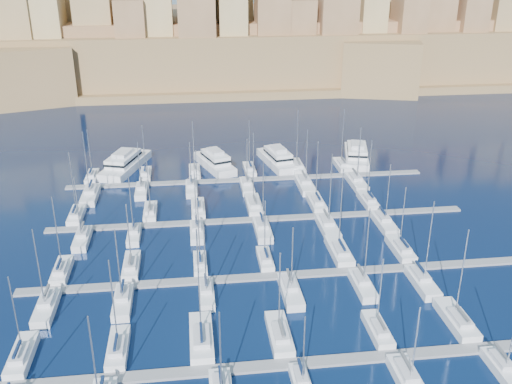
{
  "coord_description": "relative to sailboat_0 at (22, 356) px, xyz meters",
  "views": [
    {
      "loc": [
        -13.61,
        -92.74,
        49.61
      ],
      "look_at": [
        -1.37,
        6.0,
        7.89
      ],
      "focal_mm": 40.0,
      "sensor_mm": 36.0,
      "label": 1
    }
  ],
  "objects": [
    {
      "name": "sailboat_38",
      "position": [
        24.27,
        65.9,
        0.01
      ],
      "size": [
        2.62,
        8.73,
        13.58
      ],
      "color": "white",
      "rests_on": "ground"
    },
    {
      "name": "sailboat_31",
      "position": [
        12.12,
        33.84,
        -0.0
      ],
      "size": [
        2.35,
        7.82,
        13.1
      ],
      "color": "white",
      "rests_on": "ground"
    },
    {
      "name": "sailboat_35",
      "position": [
        60.6,
        33.0,
        0.01
      ],
      "size": [
        2.86,
        9.52,
        13.47
      ],
      "color": "white",
      "rests_on": "ground"
    },
    {
      "name": "pontoon_mid_far",
      "position": [
        36.76,
        38.65,
        -0.53
      ],
      "size": [
        84.0,
        2.0,
        0.4
      ],
      "primitive_type": "cube",
      "color": "slate",
      "rests_on": "ground"
    },
    {
      "name": "motor_yacht_b",
      "position": [
        29.45,
        70.19,
        1.0
      ],
      "size": [
        10.24,
        17.43,
        5.25
      ],
      "color": "white",
      "rests_on": "ground"
    },
    {
      "name": "sailboat_44",
      "position": [
        23.32,
        55.48,
        -0.01
      ],
      "size": [
        2.56,
        8.54,
        12.06
      ],
      "color": "white",
      "rests_on": "ground"
    },
    {
      "name": "sailboat_39",
      "position": [
        37.68,
        65.84,
        0.0
      ],
      "size": [
        2.58,
        8.6,
        13.29
      ],
      "color": "white",
      "rests_on": "ground"
    },
    {
      "name": "sailboat_2",
      "position": [
        23.61,
        0.77,
        0.05
      ],
      "size": [
        3.15,
        10.51,
        17.49
      ],
      "color": "white",
      "rests_on": "ground"
    },
    {
      "name": "pontoon_near",
      "position": [
        36.76,
        -5.35,
        -0.53
      ],
      "size": [
        84.0,
        2.0,
        0.4
      ],
      "primitive_type": "cube",
      "color": "slate",
      "rests_on": "ground"
    },
    {
      "name": "sailboat_47",
      "position": [
        61.32,
        54.67,
        0.03
      ],
      "size": [
        3.06,
        10.19,
        14.32
      ],
      "color": "white",
      "rests_on": "ground"
    },
    {
      "name": "sailboat_29",
      "position": [
        60.75,
        43.91,
        0.01
      ],
      "size": [
        2.63,
        8.75,
        14.43
      ],
      "color": "white",
      "rests_on": "ground"
    },
    {
      "name": "sailboat_24",
      "position": [
        -0.09,
        43.9,
        0.01
      ],
      "size": [
        2.62,
        8.73,
        14.3
      ],
      "color": "white",
      "rests_on": "ground"
    },
    {
      "name": "sailboat_18",
      "position": [
        0.83,
        11.19,
        0.02
      ],
      "size": [
        2.74,
        9.14,
        14.31
      ],
      "color": "white",
      "rests_on": "ground"
    },
    {
      "name": "sailboat_30",
      "position": [
        2.69,
        33.4,
        0.0
      ],
      "size": [
        2.62,
        8.72,
        13.35
      ],
      "color": "white",
      "rests_on": "ground"
    },
    {
      "name": "sailboat_1",
      "position": [
        12.43,
        -0.05,
        0.01
      ],
      "size": [
        2.65,
        8.83,
        14.27
      ],
      "color": "white",
      "rests_on": "ground"
    },
    {
      "name": "sailboat_37",
      "position": [
        12.58,
        65.7,
        -0.0
      ],
      "size": [
        2.5,
        8.33,
        13.12
      ],
      "color": "white",
      "rests_on": "ground"
    },
    {
      "name": "sailboat_12",
      "position": [
        1.12,
        21.8,
        0.01
      ],
      "size": [
        2.56,
        8.53,
        14.22
      ],
      "color": "white",
      "rests_on": "ground"
    },
    {
      "name": "sailboat_41",
      "position": [
        60.87,
        66.07,
        0.02
      ],
      "size": [
        2.72,
        9.07,
        15.25
      ],
      "color": "white",
      "rests_on": "ground"
    },
    {
      "name": "sailboat_45",
      "position": [
        35.87,
        55.29,
        -0.0
      ],
      "size": [
        2.68,
        8.93,
        12.42
      ],
      "color": "white",
      "rests_on": "ground"
    },
    {
      "name": "motor_yacht_c",
      "position": [
        45.26,
        70.36,
        1.0
      ],
      "size": [
        8.42,
        17.77,
        5.25
      ],
      "color": "white",
      "rests_on": "ground"
    },
    {
      "name": "pontoon_far",
      "position": [
        36.76,
        60.65,
        -0.53
      ],
      "size": [
        84.0,
        2.0,
        0.4
      ],
      "primitive_type": "cube",
      "color": "slate",
      "rests_on": "ground"
    },
    {
      "name": "motor_yacht_d",
      "position": [
        66.09,
        71.08,
        1.0
      ],
      "size": [
        9.81,
        19.37,
        5.25
      ],
      "color": "white",
      "rests_on": "ground"
    },
    {
      "name": "sailboat_25",
      "position": [
        14.69,
        43.8,
        -0.01
      ],
      "size": [
        2.56,
        8.52,
        12.45
      ],
      "color": "white",
      "rests_on": "ground"
    },
    {
      "name": "sailboat_40",
      "position": [
        49.59,
        66.39,
        0.03
      ],
      "size": [
        2.92,
        9.74,
        15.29
      ],
      "color": "white",
      "rests_on": "ground"
    },
    {
      "name": "fortified_city",
      "position": [
        36.58,
        183.91,
        14.01
      ],
      "size": [
        460.0,
        108.95,
        59.52
      ],
      "color": "brown",
      "rests_on": "ground"
    },
    {
      "name": "sailboat_16",
      "position": [
        48.83,
        22.65,
        0.04
      ],
      "size": [
        3.08,
        10.26,
        16.47
      ],
      "color": "white",
      "rests_on": "ground"
    },
    {
      "name": "sailboat_34",
      "position": [
        49.17,
        32.75,
        0.04
      ],
      "size": [
        3.01,
        10.04,
        16.07
      ],
      "color": "white",
      "rests_on": "ground"
    },
    {
      "name": "sailboat_46",
      "position": [
        49.16,
        54.45,
        0.03
      ],
      "size": [
        3.19,
        10.65,
        14.35
      ],
      "color": "white",
      "rests_on": "ground"
    },
    {
      "name": "sailboat_0",
      "position": [
        0.0,
        0.0,
        0.0
      ],
      "size": [
        2.68,
        8.94,
        12.72
      ],
      "color": "white",
      "rests_on": "ground"
    },
    {
      "name": "sailboat_33",
      "position": [
        36.45,
        32.97,
        0.03
      ],
      "size": [
        2.87,
        9.58,
        15.12
      ],
      "color": "white",
      "rests_on": "ground"
    },
    {
      "name": "sailboat_23",
      "position": [
        59.49,
        11.07,
        0.03
      ],
      "size": [
        2.81,
        9.38,
        15.46
      ],
      "color": "white",
      "rests_on": "ground"
    },
    {
      "name": "sailboat_43",
      "position": [
        12.2,
        55.53,
        -0.01
      ],
      "size": [
        2.53,
        8.45,
        12.46
      ],
      "color": "white",
      "rests_on": "ground"
    },
    {
      "name": "sailboat_19",
      "position": [
        12.06,
        11.29,
        0.01
      ],
      "size": [
        2.68,
        8.94,
        13.56
      ],
      "color": "white",
      "rests_on": "ground"
    },
    {
      "name": "sailboat_22",
      "position": [
        49.66,
        11.37,
        0.02
      ],
      "size": [
        2.63,
        8.76,
        14.67
      ],
      "color": "white",
      "rests_on": "ground"
    },
    {
      "name": "sailboat_42",
      "position": [
        1.22,
        54.48,
        0.04
      ],
      "size": [
        3.17,
        10.58,
        15.63
      ],
      "color": "white",
      "rests_on": "ground"
    },
    {
      "name": "sailboat_36",
      "position": [
        0.02,
        65.68,
        -0.01
      ],
      "size": [
        2.49,
        8.29,
        12.49
      ],
      "color": "white",
      "rests_on": "ground"
    },
    {
      "name": "sailboat_21",
      "position": [
        37.94,
        11.02,
        0.0
      ],
      "size": [
        2.84,
        9.48,
        12.42
      ],
      "color": "white",
      "rests_on": "ground"
    },
    {
      "name": "sailboat_14",
      "position": [
        24.13,
        21.27,
        -0.01
      ],
      "size": [
        2.24,
        7.45,
        12.65
      ],
      "color": "white",
      "rests_on": "ground"
    },
    {
      "name": "sailboat_17",
      "position": [
        59.99,
        22.18,
        0.0
      ],
      "size": [
        2.79,
        9.3,
        12.75
      ],
      "color": "white",
      "rests_on": "ground"
    },
    {
      "name": "sailboat_13",
      "position": [
        12.54,
        21.96,
        -0.0
      ],
      "size": [
        2.65,
        8.85,
        12.26
      ],
      "color": "white",
      "rests_on": "ground"
    },
    {
      "name": "sailboat_4",
      "position": [
        48.34,
        -0.35,
        -0.01
      ],
      "size": [
        2.47,
        8.22,
        12.1
      ],
      "color": "white",
      "rests_on": "ground"
    },
    {
      "name": "sailboat_20",
      "position": [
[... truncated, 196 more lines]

